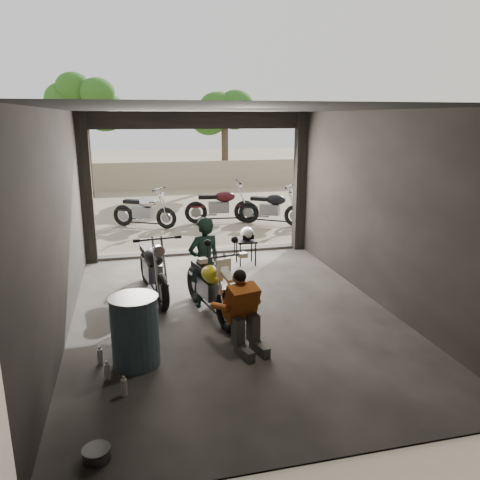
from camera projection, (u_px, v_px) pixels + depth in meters
name	position (u px, v px, depth m)	size (l,w,h in m)	color
ground	(232.00, 313.00, 7.59)	(80.00, 80.00, 0.00)	#7A6D56
garage	(225.00, 229.00, 7.78)	(7.00, 7.13, 3.20)	#2D2B28
boundary_wall	(163.00, 175.00, 20.60)	(18.00, 0.30, 1.20)	gray
tree_left	(82.00, 93.00, 17.65)	(2.20, 2.20, 5.60)	#382B1E
tree_right	(225.00, 106.00, 20.48)	(2.20, 2.20, 5.00)	#382B1E
main_bike	(210.00, 281.00, 7.37)	(0.71, 1.73, 1.16)	beige
left_bike	(153.00, 264.00, 8.19)	(0.73, 1.77, 1.20)	black
outside_bike_a	(144.00, 207.00, 13.37)	(0.71, 1.72, 1.17)	black
outside_bike_b	(221.00, 202.00, 13.93)	(0.77, 1.86, 1.26)	#370D11
outside_bike_c	(272.00, 205.00, 13.68)	(0.73, 1.78, 1.20)	black
rider	(204.00, 263.00, 7.68)	(0.56, 0.37, 1.54)	black
mechanic	(246.00, 314.00, 6.24)	(0.55, 0.74, 1.07)	#B15317
stool	(246.00, 243.00, 9.96)	(0.40, 0.40, 0.55)	black
helmet	(247.00, 233.00, 9.95)	(0.29, 0.30, 0.27)	white
oil_drum	(135.00, 332.00, 5.89)	(0.60, 0.60, 0.93)	#38525F
sign_post	(313.00, 188.00, 11.55)	(0.70, 0.08, 2.09)	black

